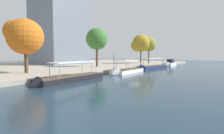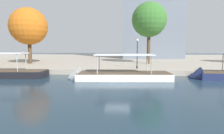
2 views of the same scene
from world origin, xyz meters
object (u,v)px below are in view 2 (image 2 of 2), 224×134
Objects in this scene: tree_0 at (150,20)px; tree_5 at (28,26)px; tour_boat_2 at (113,77)px; lamp_post at (137,52)px.

tree_5 is (-22.39, -1.81, -1.17)m from tree_0.
tour_boat_2 is 17.22m from tree_0.
tree_0 reaches higher than lamp_post.
tour_boat_2 is at bearing -35.93° from tree_5.
tree_0 is at bearing -116.52° from tour_boat_2.
tour_boat_2 is at bearing -112.78° from tree_0.
tree_0 is 1.10× the size of tree_5.
tree_5 is (-19.61, 6.65, 4.53)m from lamp_post.
lamp_post is at bearing -123.14° from tour_boat_2.
tree_5 reaches higher than tour_boat_2.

